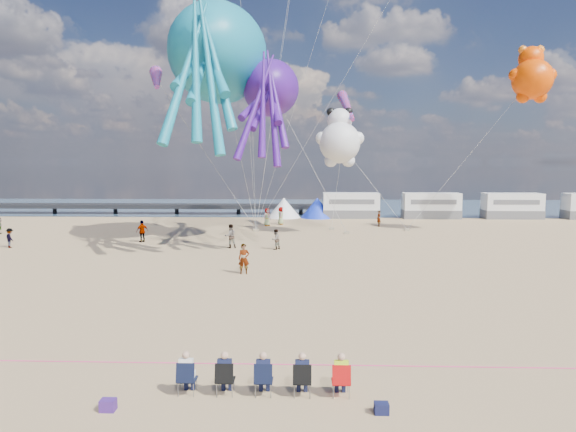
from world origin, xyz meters
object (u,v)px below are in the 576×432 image
object	(u,v)px
cooler_navy	(382,408)
sandbag_d	(332,229)
sandbag_c	(407,230)
kite_octopus_teal	(218,54)
tent_blue	(317,208)
spectator_row	(264,373)
windsock_mid	(347,107)
windsock_right	(252,117)
motorhome_0	(351,205)
beachgoer_2	(10,238)
sandbag_b	(347,233)
beachgoer_7	(276,239)
sandbag_a	(256,230)
beachgoer_0	(281,216)
beachgoer_1	(230,236)
cooler_purple	(108,405)
beachgoer_6	(267,217)
kite_octopus_purple	(271,88)
kite_teddy_orange	(532,79)
sandbag_e	(256,230)
beachgoer_3	(142,231)
windsock_left	(156,79)
kite_panda	(340,143)
motorhome_1	(431,206)
standing_person	(244,259)
tent_white	(284,208)
beachgoer_5	(379,218)

from	to	relation	value
cooler_navy	sandbag_d	world-z (taller)	cooler_navy
sandbag_c	kite_octopus_teal	size ratio (longest dim) A/B	0.03
tent_blue	spectator_row	size ratio (longest dim) A/B	0.66
windsock_mid	windsock_right	size ratio (longest dim) A/B	1.50
motorhome_0	beachgoer_2	xyz separation A→B (m)	(-28.36, -22.60, -0.73)
sandbag_b	windsock_mid	distance (m)	11.69
kite_octopus_teal	beachgoer_7	bearing A→B (deg)	-46.97
sandbag_c	beachgoer_7	bearing A→B (deg)	-137.54
sandbag_a	sandbag_b	world-z (taller)	same
beachgoer_2	windsock_right	bearing A→B (deg)	-114.28
beachgoer_2	sandbag_b	xyz separation A→B (m)	(26.79, 8.77, -0.66)
beachgoer_0	beachgoer_1	bearing A→B (deg)	166.52
spectator_row	cooler_purple	size ratio (longest dim) A/B	15.25
cooler_purple	spectator_row	bearing A→B (deg)	15.07
beachgoer_1	beachgoer_7	xyz separation A→B (m)	(3.54, -0.55, -0.15)
beachgoer_6	kite_octopus_purple	distance (m)	16.12
beachgoer_1	kite_teddy_orange	size ratio (longest dim) A/B	0.31
sandbag_e	windsock_right	distance (m)	10.78
cooler_navy	beachgoer_3	world-z (taller)	beachgoer_3
cooler_purple	kite_teddy_orange	xyz separation A→B (m)	(24.98, 33.37, 13.65)
beachgoer_0	windsock_left	world-z (taller)	windsock_left
beachgoer_2	windsock_left	distance (m)	17.00
beachgoer_3	kite_teddy_orange	world-z (taller)	kite_teddy_orange
kite_panda	windsock_left	world-z (taller)	windsock_left
cooler_navy	sandbag_e	bearing A→B (deg)	100.69
beachgoer_1	sandbag_d	bearing A→B (deg)	-151.20
beachgoer_2	sandbag_a	distance (m)	20.88
beachgoer_0	cooler_navy	bearing A→B (deg)	-175.26
kite_octopus_purple	kite_teddy_orange	size ratio (longest dim) A/B	1.85
sandbag_a	motorhome_1	bearing A→B (deg)	32.20
standing_person	kite_panda	world-z (taller)	kite_panda
motorhome_0	windsock_mid	distance (m)	16.37
beachgoer_2	cooler_navy	bearing A→B (deg)	173.24
beachgoer_6	sandbag_c	size ratio (longest dim) A/B	3.69
kite_octopus_teal	sandbag_b	bearing A→B (deg)	14.88
windsock_right	beachgoer_3	bearing A→B (deg)	-145.41
beachgoer_6	kite_octopus_purple	bearing A→B (deg)	-131.96
tent_white	sandbag_c	world-z (taller)	tent_white
beachgoer_6	kite_octopus_teal	bearing A→B (deg)	-153.20
motorhome_1	kite_octopus_purple	size ratio (longest dim) A/B	0.60
kite_octopus_purple	windsock_mid	world-z (taller)	kite_octopus_purple
tent_white	beachgoer_0	bearing A→B (deg)	-90.36
beachgoer_2	spectator_row	bearing A→B (deg)	170.46
beachgoer_3	kite_octopus_purple	size ratio (longest dim) A/B	0.17
beachgoer_6	windsock_mid	world-z (taller)	windsock_mid
sandbag_a	windsock_left	bearing A→B (deg)	-139.66
beachgoer_5	kite_octopus_teal	distance (m)	23.34
beachgoer_0	sandbag_e	bearing A→B (deg)	155.21
kite_octopus_purple	windsock_left	world-z (taller)	kite_octopus_purple
cooler_purple	beachgoer_3	size ratio (longest dim) A/B	0.22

